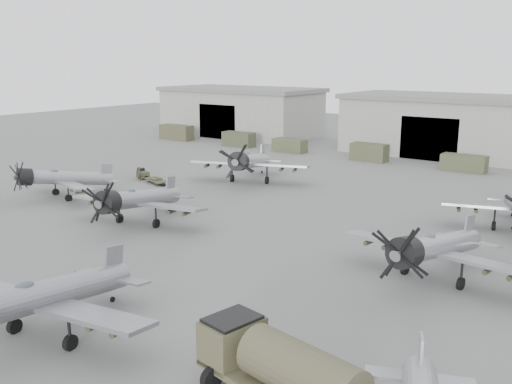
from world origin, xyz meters
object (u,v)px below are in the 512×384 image
Objects in this scene: aircraft_far_0 at (249,161)px; fuel_tanker at (281,366)px; aircraft_mid_1 at (136,200)px; tug_trailer at (148,177)px; aircraft_near_1 at (36,299)px; ground_crew at (139,174)px; aircraft_mid_0 at (60,178)px; aircraft_mid_2 at (433,248)px.

aircraft_far_0 is 1.63× the size of fuel_tanker.
aircraft_mid_1 reaches higher than tug_trailer.
aircraft_near_1 reaches higher than fuel_tanker.
aircraft_mid_1 is at bearing -139.41° from ground_crew.
tug_trailer is at bearing 153.54° from fuel_tanker.
aircraft_far_0 is at bearing 101.96° from aircraft_near_1.
fuel_tanker is 46.20m from ground_crew.
fuel_tanker is at bearing -9.43° from aircraft_mid_0.
aircraft_mid_2 reaches higher than fuel_tanker.
aircraft_far_0 is 12.03m from tug_trailer.
ground_crew is (0.27, 10.45, -1.21)m from aircraft_mid_0.
aircraft_far_0 is at bearing 47.90° from tug_trailer.
aircraft_mid_1 is at bearing -103.55° from aircraft_far_0.
aircraft_mid_2 is at bearing 99.04° from fuel_tanker.
aircraft_far_0 reaches higher than tug_trailer.
aircraft_near_1 is 2.12× the size of tug_trailer.
fuel_tanker is at bearing -131.65° from ground_crew.
fuel_tanker is at bearing -18.83° from tug_trailer.
aircraft_far_0 reaches higher than aircraft_mid_1.
aircraft_near_1 is 31.55m from aircraft_mid_0.
tug_trailer is at bearing 121.15° from aircraft_mid_1.
aircraft_mid_2 is 7.37× the size of ground_crew.
aircraft_mid_1 is 0.99× the size of aircraft_mid_2.
aircraft_mid_1 reaches higher than fuel_tanker.
aircraft_near_1 is at bearing -117.87° from aircraft_mid_2.
ground_crew is (-37.89, 10.39, -1.42)m from aircraft_mid_2.
aircraft_mid_2 reaches higher than tug_trailer.
aircraft_mid_2 is (38.16, 0.07, 0.20)m from aircraft_mid_0.
aircraft_near_1 is 0.95× the size of aircraft_far_0.
aircraft_far_0 is 12.84m from ground_crew.
fuel_tanker is at bearing -72.48° from aircraft_far_0.
fuel_tanker is (26.60, -33.68, -0.73)m from aircraft_far_0.
aircraft_near_1 reaches higher than ground_crew.
aircraft_near_1 reaches higher than aircraft_mid_2.
aircraft_mid_1 is at bearing 159.79° from fuel_tanker.
aircraft_mid_0 is at bearing -173.50° from aircraft_mid_2.
aircraft_mid_1 is 0.92× the size of aircraft_far_0.
aircraft_mid_1 is (-11.47, 16.99, -0.08)m from aircraft_near_1.
aircraft_mid_0 is 38.16m from aircraft_mid_2.
ground_crew is (-0.56, -0.78, 0.40)m from tug_trailer.
aircraft_mid_0 is at bearing 158.43° from aircraft_mid_1.
aircraft_near_1 is 20.49m from aircraft_mid_1.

